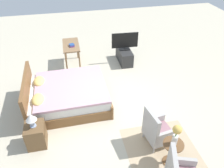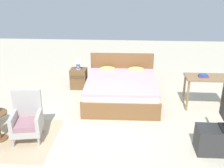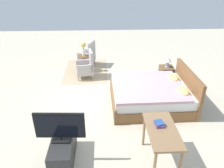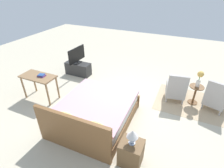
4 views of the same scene
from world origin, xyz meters
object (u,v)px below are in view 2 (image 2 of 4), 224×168
at_px(armchair_by_window_right, 27,120).
at_px(vanity_desk, 208,81).
at_px(nightstand, 79,78).
at_px(book_stack, 203,76).
at_px(table_lamp, 78,62).
at_px(bed, 121,89).
at_px(tv_stand, 224,140).

bearing_deg(armchair_by_window_right, vanity_desk, 22.50).
distance_m(armchair_by_window_right, nightstand, 2.60).
height_order(nightstand, book_stack, book_stack).
relative_size(armchair_by_window_right, table_lamp, 2.79).
xyz_separation_m(nightstand, table_lamp, (0.00, 0.00, 0.49)).
distance_m(armchair_by_window_right, book_stack, 3.95).
bearing_deg(nightstand, armchair_by_window_right, -101.49).
height_order(bed, tv_stand, bed).
height_order(armchair_by_window_right, table_lamp, armchair_by_window_right).
relative_size(bed, nightstand, 3.74).
height_order(armchair_by_window_right, nightstand, armchair_by_window_right).
distance_m(table_lamp, tv_stand, 4.18).
relative_size(armchair_by_window_right, nightstand, 1.67).
bearing_deg(book_stack, armchair_by_window_right, -157.18).
bearing_deg(nightstand, bed, -30.41).
height_order(tv_stand, vanity_desk, vanity_desk).
bearing_deg(armchair_by_window_right, book_stack, 22.82).
xyz_separation_m(armchair_by_window_right, tv_stand, (3.60, -0.23, -0.15)).
bearing_deg(table_lamp, armchair_by_window_right, -101.49).
bearing_deg(nightstand, tv_stand, -42.03).
height_order(bed, armchair_by_window_right, bed).
distance_m(nightstand, book_stack, 3.31).
bearing_deg(armchair_by_window_right, nightstand, 78.51).
relative_size(bed, book_stack, 9.63).
relative_size(armchair_by_window_right, tv_stand, 0.96).
xyz_separation_m(nightstand, vanity_desk, (3.23, -0.99, 0.38)).
height_order(armchair_by_window_right, book_stack, armchair_by_window_right).
relative_size(bed, armchair_by_window_right, 2.24).
distance_m(tv_stand, book_stack, 1.85).
relative_size(table_lamp, tv_stand, 0.34).
xyz_separation_m(armchair_by_window_right, vanity_desk, (3.74, 1.55, 0.27)).
distance_m(tv_stand, vanity_desk, 1.84).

